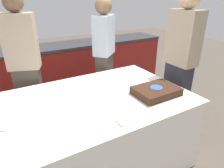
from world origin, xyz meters
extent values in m
plane|color=brown|center=(0.00, 0.00, 0.00)|extent=(14.00, 14.00, 0.00)
cube|color=maroon|center=(0.00, 1.66, 0.44)|extent=(4.40, 0.55, 0.88)
cube|color=#2D2D33|center=(0.00, 1.66, 0.90)|extent=(4.40, 0.58, 0.04)
cube|color=white|center=(0.00, 0.00, 0.39)|extent=(2.09, 1.17, 0.78)
cube|color=#B7B2AD|center=(0.70, -0.24, 0.78)|extent=(0.45, 0.34, 0.00)
cube|color=#381E11|center=(0.70, -0.24, 0.82)|extent=(0.41, 0.30, 0.07)
cylinder|color=#2D5BB7|center=(0.70, -0.24, 0.86)|extent=(0.12, 0.12, 0.00)
cylinder|color=white|center=(-0.56, -0.02, 0.80)|extent=(0.24, 0.24, 0.04)
cylinder|color=white|center=(0.60, 0.08, 0.78)|extent=(0.19, 0.19, 0.00)
cube|color=white|center=(0.21, -0.47, 0.79)|extent=(0.16, 0.11, 0.02)
cube|color=#4C4238|center=(0.70, 0.80, 0.46)|extent=(0.31, 0.30, 0.93)
cube|color=silver|center=(0.70, 0.80, 1.18)|extent=(0.38, 0.36, 0.50)
sphere|color=#936B4C|center=(0.70, 0.80, 1.53)|extent=(0.21, 0.21, 0.21)
cube|color=#282833|center=(1.26, 0.00, 0.46)|extent=(0.16, 0.30, 0.93)
cube|color=tan|center=(1.26, 0.00, 1.22)|extent=(0.20, 0.35, 0.60)
cube|color=#4C4238|center=(-0.30, 0.80, 0.46)|extent=(0.32, 0.25, 0.91)
cube|color=tan|center=(-0.30, 0.80, 1.20)|extent=(0.38, 0.30, 0.58)
sphere|color=brown|center=(-0.30, 0.80, 1.60)|extent=(0.20, 0.20, 0.20)
camera|label=1|loc=(-0.53, -1.50, 1.67)|focal=32.00mm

